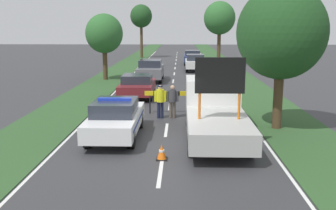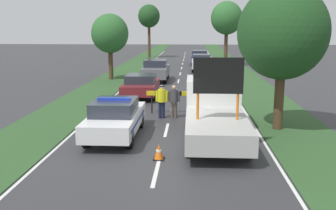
% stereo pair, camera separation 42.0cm
% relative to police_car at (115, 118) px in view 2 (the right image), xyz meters
% --- Properties ---
extents(ground_plane, '(160.00, 160.00, 0.00)m').
position_rel_police_car_xyz_m(ground_plane, '(1.91, -0.75, -0.75)').
color(ground_plane, '#333335').
extents(lane_markings, '(7.54, 73.19, 0.01)m').
position_rel_police_car_xyz_m(lane_markings, '(1.91, 16.75, -0.75)').
color(lane_markings, silver).
rests_on(lane_markings, ground).
extents(grass_verge_left, '(3.00, 120.00, 0.03)m').
position_rel_police_car_xyz_m(grass_verge_left, '(-3.41, 19.25, -0.74)').
color(grass_verge_left, '#2D5128').
rests_on(grass_verge_left, ground).
extents(grass_verge_right, '(3.00, 120.00, 0.03)m').
position_rel_police_car_xyz_m(grass_verge_right, '(7.23, 19.25, -0.74)').
color(grass_verge_right, '#2D5128').
rests_on(grass_verge_right, ground).
extents(police_car, '(1.79, 4.71, 1.56)m').
position_rel_police_car_xyz_m(police_car, '(0.00, 0.00, 0.00)').
color(police_car, white).
rests_on(police_car, ground).
extents(work_truck, '(2.17, 6.36, 3.19)m').
position_rel_police_car_xyz_m(work_truck, '(3.82, 0.39, 0.27)').
color(work_truck, white).
rests_on(work_truck, ground).
extents(road_barrier, '(2.58, 0.08, 1.11)m').
position_rel_police_car_xyz_m(road_barrier, '(2.02, 4.25, 0.16)').
color(road_barrier, black).
rests_on(road_barrier, ground).
extents(police_officer, '(0.56, 0.36, 1.56)m').
position_rel_police_car_xyz_m(police_officer, '(1.55, 3.22, 0.17)').
color(police_officer, '#191E38').
rests_on(police_officer, ground).
extents(pedestrian_civilian, '(0.56, 0.35, 1.55)m').
position_rel_police_car_xyz_m(pedestrian_civilian, '(2.12, 3.28, 0.16)').
color(pedestrian_civilian, brown).
rests_on(pedestrian_civilian, ground).
extents(traffic_cone_near_police, '(0.41, 0.41, 0.57)m').
position_rel_police_car_xyz_m(traffic_cone_near_police, '(3.33, 4.95, -0.47)').
color(traffic_cone_near_police, black).
rests_on(traffic_cone_near_police, ground).
extents(traffic_cone_centre_front, '(0.36, 0.36, 0.50)m').
position_rel_police_car_xyz_m(traffic_cone_centre_front, '(1.89, -2.57, -0.51)').
color(traffic_cone_centre_front, black).
rests_on(traffic_cone_centre_front, ground).
extents(traffic_cone_near_truck, '(0.45, 0.45, 0.63)m').
position_rel_police_car_xyz_m(traffic_cone_near_truck, '(3.25, 3.27, -0.44)').
color(traffic_cone_near_truck, black).
rests_on(traffic_cone_near_truck, ground).
extents(traffic_cone_behind_barrier, '(0.51, 0.51, 0.71)m').
position_rel_police_car_xyz_m(traffic_cone_behind_barrier, '(4.34, 4.27, -0.40)').
color(traffic_cone_behind_barrier, black).
rests_on(traffic_cone_behind_barrier, ground).
extents(queued_car_wagon_maroon, '(1.94, 4.20, 1.38)m').
position_rel_police_car_xyz_m(queued_car_wagon_maroon, '(-0.12, 8.73, -0.03)').
color(queued_car_wagon_maroon, maroon).
rests_on(queued_car_wagon_maroon, ground).
extents(queued_car_suv_grey, '(1.90, 4.61, 1.67)m').
position_rel_police_car_xyz_m(queued_car_suv_grey, '(0.13, 15.96, 0.11)').
color(queued_car_suv_grey, slate).
rests_on(queued_car_suv_grey, ground).
extents(queued_car_van_white, '(1.83, 4.13, 1.61)m').
position_rel_police_car_xyz_m(queued_car_van_white, '(3.86, 23.00, 0.08)').
color(queued_car_van_white, silver).
rests_on(queued_car_van_white, ground).
extents(queued_car_hatch_blue, '(1.84, 4.54, 1.59)m').
position_rel_police_car_xyz_m(queued_car_hatch_blue, '(3.79, 29.55, 0.07)').
color(queued_car_hatch_blue, navy).
rests_on(queued_car_hatch_blue, ground).
extents(roadside_tree_near_left, '(3.33, 3.33, 6.84)m').
position_rel_police_car_xyz_m(roadside_tree_near_left, '(6.58, 28.18, 4.29)').
color(roadside_tree_near_left, '#4C3823').
rests_on(roadside_tree_near_left, ground).
extents(roadside_tree_near_right, '(3.59, 3.59, 5.87)m').
position_rel_police_car_xyz_m(roadside_tree_near_right, '(6.52, 1.48, 3.20)').
color(roadside_tree_near_right, '#4C3823').
rests_on(roadside_tree_near_right, ground).
extents(roadside_tree_mid_left, '(2.90, 2.90, 7.09)m').
position_rel_police_car_xyz_m(roadside_tree_mid_left, '(-2.83, 38.98, 4.74)').
color(roadside_tree_mid_left, '#4C3823').
rests_on(roadside_tree_mid_left, ground).
extents(roadside_tree_mid_right, '(2.93, 2.93, 5.20)m').
position_rel_police_car_xyz_m(roadside_tree_mid_right, '(-3.53, 16.49, 2.88)').
color(roadside_tree_mid_right, '#4C3823').
rests_on(roadside_tree_mid_right, ground).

